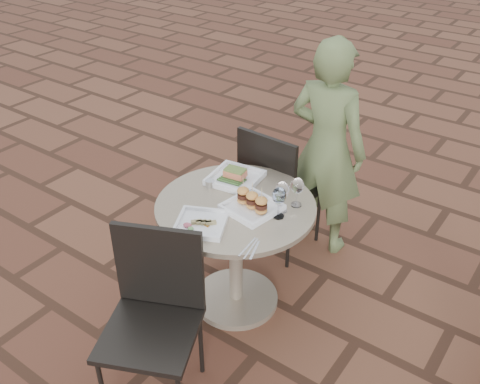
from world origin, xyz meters
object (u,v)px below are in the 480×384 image
Objects in this scene: diner at (327,149)px; plate_salmon at (235,177)px; cafe_table at (236,239)px; chair_near at (155,304)px; plate_tuna at (201,223)px; plate_sliders at (252,204)px; chair_far at (275,183)px.

plate_salmon is (-0.27, -0.65, 0.01)m from diner.
chair_near reaches higher than cafe_table.
diner is 1.13m from plate_tuna.
cafe_table is 0.90m from diner.
chair_near is at bearing 88.23° from diner.
plate_sliders is at bearing 3.74° from cafe_table.
plate_salmon is at bearing 142.72° from plate_sliders.
plate_sliders is (0.26, -0.20, 0.02)m from plate_salmon.
plate_sliders reaches higher than plate_tuna.
cafe_table is 0.97× the size of chair_far.
cafe_table is at bearing 102.19° from chair_far.
plate_tuna is (-0.03, -0.27, 0.26)m from cafe_table.
plate_tuna is (0.07, -0.84, 0.20)m from chair_far.
plate_salmon is at bearing 126.91° from cafe_table.
chair_far is 2.92× the size of plate_salmon.
diner reaches higher than cafe_table.
plate_tuna is (-0.06, 0.44, 0.20)m from chair_near.
chair_far is at bearing 54.46° from diner.
chair_near reaches higher than plate_tuna.
chair_near reaches higher than plate_sliders.
plate_salmon is 0.33m from plate_sliders.
cafe_table is 0.37m from plate_salmon.
plate_salmon is (-0.19, 0.92, 0.20)m from chair_near.
diner is (0.12, 0.85, 0.26)m from cafe_table.
cafe_table is 0.30m from plate_sliders.
plate_salmon is at bearing 68.67° from diner.
cafe_table is 0.72m from chair_near.
diner is 0.85m from plate_sliders.
plate_sliders is (0.11, 0.01, 0.28)m from cafe_table.
plate_tuna is (0.13, -0.47, -0.01)m from plate_salmon.
plate_tuna is at bearing 97.29° from chair_far.
plate_salmon reaches higher than plate_tuna.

